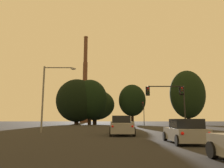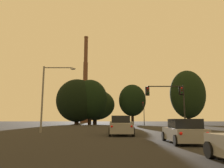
% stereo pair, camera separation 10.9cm
% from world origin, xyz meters
% --- Properties ---
extents(pickup_truck_center_lane_front, '(2.32, 5.55, 1.82)m').
position_xyz_m(pickup_truck_center_lane_front, '(-0.21, 20.99, 0.80)').
color(pickup_truck_center_lane_front, gray).
rests_on(pickup_truck_center_lane_front, ground_plane).
extents(hatchback_right_lane_second, '(2.06, 4.16, 1.44)m').
position_xyz_m(hatchback_right_lane_second, '(3.17, 12.97, 0.66)').
color(hatchback_right_lane_second, gray).
rests_on(hatchback_right_lane_second, ground_plane).
extents(traffic_light_far_right, '(0.78, 0.50, 6.63)m').
position_xyz_m(traffic_light_far_right, '(8.12, 61.23, 4.33)').
color(traffic_light_far_right, black).
rests_on(traffic_light_far_right, ground_plane).
extents(traffic_light_overhead_right, '(5.38, 0.50, 6.03)m').
position_xyz_m(traffic_light_overhead_right, '(7.00, 28.94, 4.61)').
color(traffic_light_overhead_right, black).
rests_on(traffic_light_overhead_right, ground_plane).
extents(street_lamp, '(3.82, 0.36, 7.61)m').
position_xyz_m(street_lamp, '(-8.35, 24.60, 4.80)').
color(street_lamp, slate).
rests_on(street_lamp, ground_plane).
extents(smokestack, '(5.20, 5.20, 54.20)m').
position_xyz_m(smokestack, '(-16.74, 132.46, 21.23)').
color(smokestack, '#523427').
rests_on(smokestack, ground_plane).
extents(treeline_left_mid, '(13.41, 12.07, 14.65)m').
position_xyz_m(treeline_left_mid, '(-12.02, 70.33, 7.74)').
color(treeline_left_mid, black).
rests_on(treeline_left_mid, ground_plane).
extents(treeline_right_mid, '(10.79, 9.72, 16.83)m').
position_xyz_m(treeline_right_mid, '(22.75, 66.71, 9.36)').
color(treeline_right_mid, black).
rests_on(treeline_right_mid, ground_plane).
extents(treeline_far_left, '(13.44, 12.09, 11.85)m').
position_xyz_m(treeline_far_left, '(-6.47, 74.51, 6.62)').
color(treeline_far_left, black).
rests_on(treeline_far_left, ground_plane).
extents(treeline_far_right, '(8.75, 7.88, 12.95)m').
position_xyz_m(treeline_far_right, '(5.93, 70.38, 7.78)').
color(treeline_far_right, black).
rests_on(treeline_far_right, ground_plane).
extents(treeline_center_left, '(11.22, 10.09, 14.52)m').
position_xyz_m(treeline_center_left, '(-7.86, 70.33, 8.13)').
color(treeline_center_left, black).
rests_on(treeline_center_left, ground_plane).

